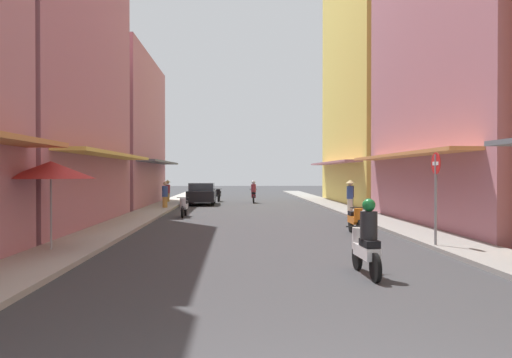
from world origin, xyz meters
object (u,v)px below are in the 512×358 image
(pedestrian_foreground, at_px, (168,190))
(motorbike_silver, at_px, (184,206))
(pedestrian_crossing, at_px, (351,193))
(pedestrian_midway, at_px, (350,195))
(motorbike_black, at_px, (219,195))
(motorbike_orange, at_px, (355,220))
(street_sign_no_entry, at_px, (436,187))
(pedestrian_far, at_px, (165,196))
(motorbike_maroon, at_px, (253,193))
(motorbike_white, at_px, (366,241))
(vendor_umbrella, at_px, (51,170))
(parked_car, at_px, (202,194))

(pedestrian_foreground, bearing_deg, motorbike_silver, -78.27)
(pedestrian_crossing, bearing_deg, pedestrian_midway, -104.47)
(motorbike_black, distance_m, motorbike_orange, 20.82)
(motorbike_orange, bearing_deg, street_sign_no_entry, -66.76)
(pedestrian_far, bearing_deg, motorbike_maroon, 49.27)
(motorbike_white, relative_size, pedestrian_foreground, 1.11)
(motorbike_maroon, distance_m, pedestrian_crossing, 9.14)
(motorbike_orange, bearing_deg, motorbike_white, -101.83)
(vendor_umbrella, xyz_separation_m, street_sign_no_entry, (10.22, 0.37, -0.45))
(motorbike_silver, bearing_deg, pedestrian_foreground, 101.73)
(motorbike_maroon, xyz_separation_m, street_sign_no_entry, (4.21, -21.56, 1.01))
(pedestrian_far, bearing_deg, vendor_umbrella, -92.53)
(vendor_umbrella, bearing_deg, motorbike_orange, 22.65)
(motorbike_black, bearing_deg, motorbike_white, -81.80)
(motorbike_maroon, relative_size, pedestrian_crossing, 1.06)
(motorbike_silver, relative_size, motorbike_maroon, 1.00)
(motorbike_silver, distance_m, pedestrian_far, 5.16)
(parked_car, bearing_deg, pedestrian_midway, -43.10)
(motorbike_orange, xyz_separation_m, parked_car, (-6.28, 16.48, 0.24))
(motorbike_orange, distance_m, vendor_umbrella, 9.68)
(street_sign_no_entry, bearing_deg, motorbike_maroon, 101.05)
(motorbike_black, relative_size, pedestrian_midway, 1.04)
(motorbike_silver, relative_size, pedestrian_crossing, 1.06)
(motorbike_silver, height_order, motorbike_black, same)
(motorbike_black, relative_size, parked_car, 0.44)
(motorbike_silver, bearing_deg, pedestrian_midway, 11.24)
(motorbike_maroon, relative_size, motorbike_orange, 1.00)
(pedestrian_foreground, height_order, pedestrian_crossing, pedestrian_crossing)
(motorbike_maroon, bearing_deg, parked_car, -153.01)
(motorbike_orange, distance_m, pedestrian_midway, 9.06)
(parked_car, distance_m, street_sign_no_entry, 21.25)
(motorbike_silver, bearing_deg, pedestrian_far, 108.00)
(pedestrian_foreground, bearing_deg, pedestrian_midway, -40.56)
(motorbike_orange, distance_m, street_sign_no_entry, 3.80)
(parked_car, height_order, vendor_umbrella, vendor_umbrella)
(motorbike_black, height_order, motorbike_white, motorbike_white)
(motorbike_maroon, distance_m, street_sign_no_entry, 21.99)
(pedestrian_midway, height_order, street_sign_no_entry, street_sign_no_entry)
(motorbike_white, xyz_separation_m, motorbike_maroon, (-1.38, 25.01, 0.00))
(street_sign_no_entry, bearing_deg, pedestrian_far, 121.76)
(pedestrian_foreground, bearing_deg, pedestrian_crossing, -33.11)
(motorbike_orange, bearing_deg, vendor_umbrella, -157.35)
(motorbike_white, height_order, parked_car, motorbike_white)
(motorbike_silver, distance_m, parked_car, 9.30)
(pedestrian_foreground, relative_size, pedestrian_far, 1.01)
(pedestrian_midway, distance_m, vendor_umbrella, 16.50)
(motorbike_black, height_order, motorbike_maroon, motorbike_maroon)
(parked_car, xyz_separation_m, pedestrian_midway, (8.15, -7.63, 0.24))
(motorbike_silver, distance_m, motorbike_white, 14.84)
(motorbike_maroon, bearing_deg, pedestrian_crossing, -55.74)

